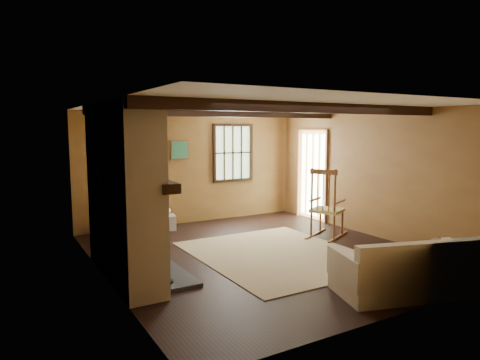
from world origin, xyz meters
TOP-DOWN VIEW (x-y plane):
  - ground at (0.00, 0.00)m, footprint 5.50×5.50m
  - room_envelope at (0.22, 0.26)m, footprint 5.02×5.52m
  - fireplace at (-2.23, -0.00)m, footprint 1.02×2.30m
  - rug at (0.20, -0.20)m, footprint 2.50×3.00m
  - rocking_chair at (1.65, 0.28)m, footprint 1.07×0.87m
  - sofa at (0.66, -2.40)m, footprint 1.98×1.30m
  - firewood_pile at (-1.88, 2.53)m, footprint 0.67×0.12m
  - laundry_basket at (-0.84, 2.38)m, footprint 0.57×0.48m
  - basket_pillow at (-0.84, 2.38)m, footprint 0.43×0.39m
  - armchair at (-1.53, 2.20)m, footprint 1.06×1.07m

SIDE VIEW (x-z plane):
  - ground at x=0.00m, z-range 0.00..0.00m
  - rug at x=0.20m, z-range 0.00..0.01m
  - firewood_pile at x=-1.88m, z-range 0.00..0.24m
  - laundry_basket at x=-0.84m, z-range 0.00..0.30m
  - sofa at x=0.66m, z-range -0.11..0.63m
  - armchair at x=-1.53m, z-range 0.00..0.71m
  - basket_pillow at x=-0.84m, z-range 0.30..0.48m
  - rocking_chair at x=1.65m, z-range -0.10..1.22m
  - fireplace at x=-2.23m, z-range -0.10..2.30m
  - room_envelope at x=0.22m, z-range 0.41..2.85m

